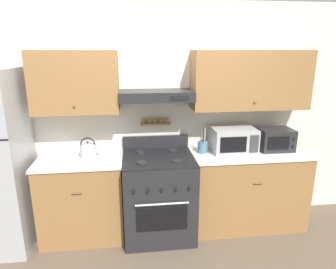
{
  "coord_description": "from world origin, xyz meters",
  "views": [
    {
      "loc": [
        -0.27,
        -2.78,
        2.04
      ],
      "look_at": [
        0.11,
        0.25,
        1.17
      ],
      "focal_mm": 32.0,
      "sensor_mm": 36.0,
      "label": 1
    }
  ],
  "objects": [
    {
      "name": "wall_back",
      "position": [
        0.09,
        0.57,
        1.41
      ],
      "size": [
        5.2,
        0.46,
        2.55
      ],
      "color": "silver",
      "rests_on": "ground_plane"
    },
    {
      "name": "toaster_oven",
      "position": [
        1.36,
        0.34,
        1.04
      ],
      "size": [
        0.38,
        0.29,
        0.25
      ],
      "color": "#232326",
      "rests_on": "counter_right"
    },
    {
      "name": "stove_range",
      "position": [
        0.0,
        0.24,
        0.47
      ],
      "size": [
        0.76,
        0.74,
        1.07
      ],
      "color": "#232326",
      "rests_on": "ground_plane"
    },
    {
      "name": "microwave",
      "position": [
        0.86,
        0.36,
        1.05
      ],
      "size": [
        0.48,
        0.38,
        0.27
      ],
      "color": "#ADAFB5",
      "rests_on": "counter_right"
    },
    {
      "name": "utensil_crock",
      "position": [
        0.51,
        0.34,
        0.99
      ],
      "size": [
        0.11,
        0.11,
        0.28
      ],
      "color": "slate",
      "rests_on": "counter_right"
    },
    {
      "name": "ground_plane",
      "position": [
        0.0,
        0.0,
        0.0
      ],
      "size": [
        16.0,
        16.0,
        0.0
      ],
      "primitive_type": "plane",
      "color": "brown"
    },
    {
      "name": "counter_right",
      "position": [
        1.05,
        0.31,
        0.46
      ],
      "size": [
        1.33,
        0.61,
        0.92
      ],
      "color": "olive",
      "rests_on": "ground_plane"
    },
    {
      "name": "counter_left",
      "position": [
        -0.84,
        0.31,
        0.46
      ],
      "size": [
        0.9,
        0.61,
        0.92
      ],
      "color": "olive",
      "rests_on": "ground_plane"
    },
    {
      "name": "tea_kettle",
      "position": [
        -0.74,
        0.34,
        1.01
      ],
      "size": [
        0.23,
        0.18,
        0.22
      ],
      "color": "#B7B7BC",
      "rests_on": "counter_left"
    }
  ]
}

